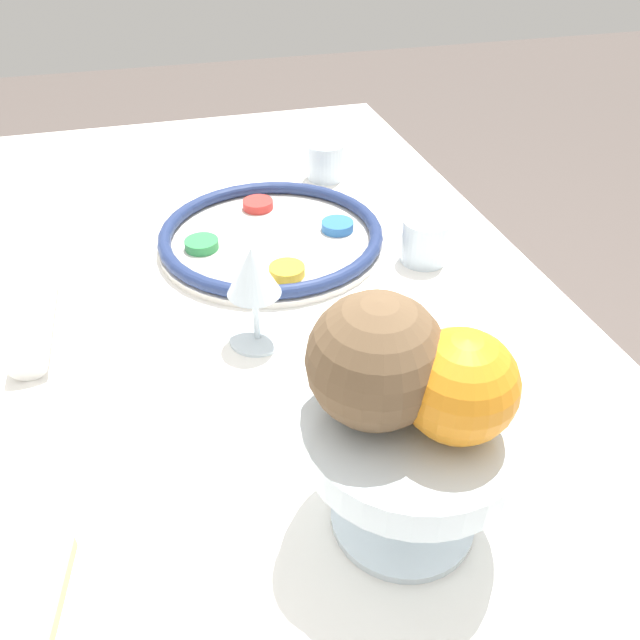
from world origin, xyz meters
name	(u,v)px	position (x,y,z in m)	size (l,w,h in m)	color
ground_plane	(270,598)	(0.00, 0.00, 0.00)	(8.00, 8.00, 0.00)	#564C47
dining_table	(260,484)	(0.00, 0.00, 0.36)	(1.50, 0.86, 0.72)	white
seder_plate	(271,236)	(-0.16, 0.07, 0.74)	(0.34, 0.34, 0.03)	silver
wine_glass	(253,277)	(0.07, 0.01, 0.81)	(0.07, 0.07, 0.13)	silver
fruit_stand	(411,446)	(0.36, 0.08, 0.82)	(0.18, 0.18, 0.13)	silver
orange_fruit	(459,386)	(0.37, 0.11, 0.89)	(0.09, 0.09, 0.09)	orange
coconut	(376,361)	(0.34, 0.05, 0.90)	(0.11, 0.11, 0.11)	brown
bread_plate	(1,607)	(0.35, -0.26, 0.73)	(0.19, 0.19, 0.02)	silver
napkin_roll	(34,316)	(-0.03, -0.26, 0.74)	(0.20, 0.05, 0.05)	white
cup_near	(425,241)	(-0.05, 0.28, 0.75)	(0.07, 0.07, 0.06)	silver
cup_mid	(352,381)	(0.20, 0.08, 0.75)	(0.07, 0.07, 0.06)	silver
cup_far	(326,161)	(-0.37, 0.22, 0.75)	(0.07, 0.07, 0.06)	silver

